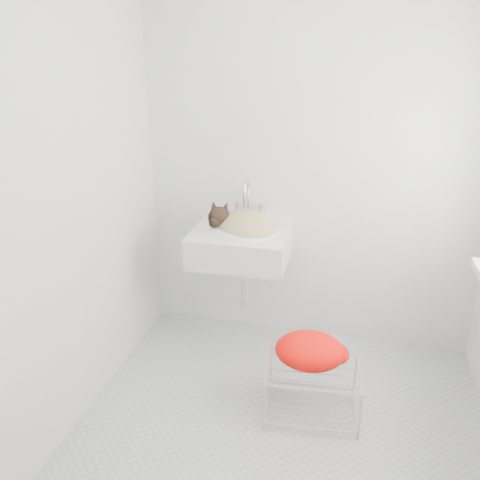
# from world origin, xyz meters

# --- Properties ---
(floor) EXTENTS (2.20, 2.00, 0.02)m
(floor) POSITION_xyz_m (0.00, 0.00, 0.00)
(floor) COLOR #B7BDC1
(floor) RESTS_ON ground
(back_wall) EXTENTS (2.20, 0.02, 2.50)m
(back_wall) POSITION_xyz_m (0.00, 1.00, 1.25)
(back_wall) COLOR white
(back_wall) RESTS_ON ground
(left_wall) EXTENTS (0.02, 2.00, 2.50)m
(left_wall) POSITION_xyz_m (-1.10, 0.00, 1.25)
(left_wall) COLOR white
(left_wall) RESTS_ON ground
(sink) EXTENTS (0.61, 0.53, 0.24)m
(sink) POSITION_xyz_m (-0.40, 0.74, 0.85)
(sink) COLOR white
(sink) RESTS_ON back_wall
(faucet) EXTENTS (0.22, 0.15, 0.22)m
(faucet) POSITION_xyz_m (-0.40, 0.92, 0.99)
(faucet) COLOR silver
(faucet) RESTS_ON sink
(cat) EXTENTS (0.45, 0.38, 0.26)m
(cat) POSITION_xyz_m (-0.39, 0.72, 0.89)
(cat) COLOR #CAB585
(cat) RESTS_ON sink
(wire_rack) EXTENTS (0.53, 0.39, 0.30)m
(wire_rack) POSITION_xyz_m (0.14, 0.18, 0.15)
(wire_rack) COLOR beige
(wire_rack) RESTS_ON floor
(towel) EXTENTS (0.41, 0.31, 0.16)m
(towel) POSITION_xyz_m (0.11, 0.22, 0.33)
(towel) COLOR #F21000
(towel) RESTS_ON wire_rack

